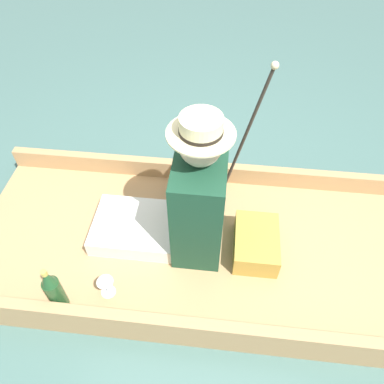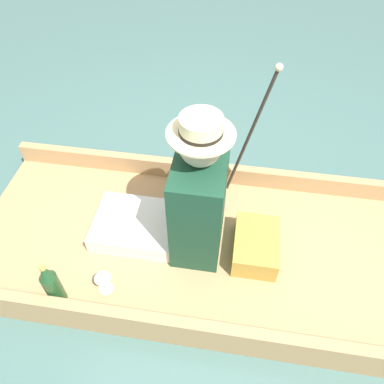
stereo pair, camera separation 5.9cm
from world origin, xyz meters
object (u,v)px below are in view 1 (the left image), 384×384
object	(u,v)px
teddy_bear	(190,174)
champagne_bottle	(54,290)
wine_glass	(106,285)
seated_person	(186,202)
walking_cane	(250,124)

from	to	relation	value
teddy_bear	champagne_bottle	size ratio (longest dim) A/B	1.08
teddy_bear	wine_glass	distance (m)	0.88
seated_person	teddy_bear	xyz separation A→B (m)	(0.38, 0.02, -0.16)
seated_person	wine_glass	world-z (taller)	seated_person
teddy_bear	walking_cane	xyz separation A→B (m)	(0.07, -0.35, 0.38)
wine_glass	seated_person	bearing A→B (deg)	-42.94
teddy_bear	champagne_bottle	xyz separation A→B (m)	(-0.89, 0.60, -0.01)
champagne_bottle	walking_cane	bearing A→B (deg)	-44.49
teddy_bear	seated_person	bearing A→B (deg)	-176.57
seated_person	walking_cane	xyz separation A→B (m)	(0.45, -0.33, 0.22)
wine_glass	walking_cane	size ratio (longest dim) A/B	0.12
teddy_bear	wine_glass	xyz separation A→B (m)	(-0.80, 0.36, -0.08)
wine_glass	walking_cane	distance (m)	1.21
seated_person	champagne_bottle	xyz separation A→B (m)	(-0.51, 0.62, -0.17)
seated_person	champagne_bottle	size ratio (longest dim) A/B	2.68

